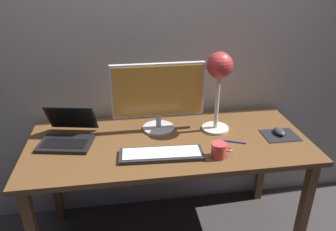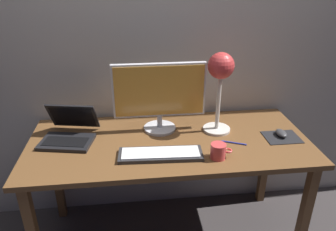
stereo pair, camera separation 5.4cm
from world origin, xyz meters
name	(u,v)px [view 1 (the left image)]	position (x,y,z in m)	size (l,w,h in m)	color
back_wall	(159,28)	(0.00, 0.40, 1.30)	(4.80, 0.06, 2.60)	#A8A099
desk	(169,152)	(0.00, 0.00, 0.66)	(1.60, 0.70, 0.74)	brown
monitor	(158,94)	(-0.04, 0.14, 0.97)	(0.54, 0.19, 0.41)	silver
keyboard_main	(161,154)	(-0.06, -0.16, 0.75)	(0.45, 0.16, 0.03)	#28282B
laptop	(68,131)	(-0.56, 0.09, 0.80)	(0.33, 0.33, 0.19)	black
desk_lamp	(219,74)	(0.30, 0.09, 1.09)	(0.16, 0.16, 0.48)	beige
mousepad	(280,135)	(0.65, -0.05, 0.74)	(0.20, 0.16, 0.00)	black
mouse	(279,131)	(0.66, -0.03, 0.76)	(0.06, 0.10, 0.03)	#38383A
coffee_mug	(219,150)	(0.23, -0.21, 0.78)	(0.12, 0.08, 0.08)	#CC3F3F
pen	(233,142)	(0.36, -0.08, 0.74)	(0.01, 0.01, 0.14)	#2633A5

